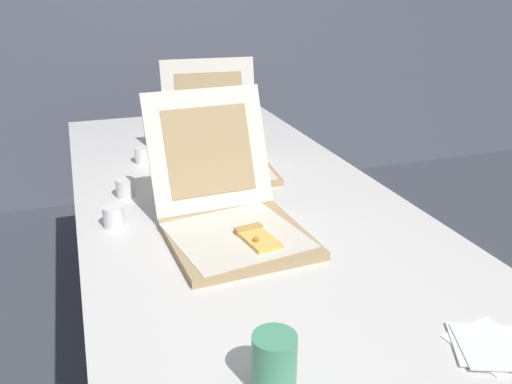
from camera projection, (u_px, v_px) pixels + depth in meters
name	position (u px, v px, depth m)	size (l,w,h in m)	color
table	(234.00, 204.00, 1.73)	(0.97, 2.19, 0.73)	silver
pizza_box_front	(232.00, 217.00, 1.42)	(0.37, 0.49, 0.35)	tan
pizza_box_middle	(219.00, 155.00, 1.90)	(0.38, 0.45, 0.36)	tan
cup_white_mid	(125.00, 188.00, 1.67)	(0.06, 0.06, 0.06)	white
cup_white_far	(143.00, 155.00, 1.97)	(0.06, 0.06, 0.06)	white
cup_white_near_center	(114.00, 217.00, 1.47)	(0.06, 0.06, 0.06)	white
cup_printed_front	(274.00, 363.00, 0.88)	(0.08, 0.08, 0.10)	#4C9E75
napkin_pile	(492.00, 346.00, 1.00)	(0.18, 0.18, 0.01)	white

